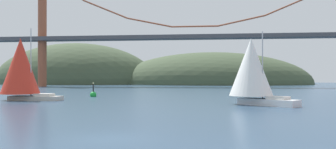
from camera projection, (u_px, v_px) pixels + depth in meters
ground_plane at (110, 139)px, 20.32m from camera, size 360.00×360.00×0.00m
headland_left at (75, 84)px, 161.05m from camera, size 73.54×44.00×36.02m
headland_center at (211, 84)px, 153.68m from camera, size 83.68×44.00×27.04m
suspension_bridge at (195, 33)px, 114.66m from camera, size 137.31×6.00×37.44m
sailboat_scarlet_sail at (21, 67)px, 52.73m from camera, size 9.23×5.90×10.37m
sailboat_white_mainsail at (252, 69)px, 44.68m from camera, size 9.10×8.39×8.88m
channel_buoy at (93, 94)px, 61.53m from camera, size 1.10×1.10×2.64m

